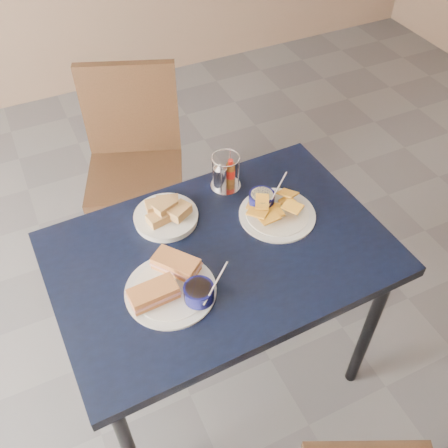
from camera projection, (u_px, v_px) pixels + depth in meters
name	position (u px, v px, depth m)	size (l,w,h in m)	color
ground	(190.00, 395.00, 2.05)	(6.00, 6.00, 0.00)	#515156
dining_table	(221.00, 265.00, 1.66)	(1.10, 0.75, 0.75)	black
chair_far	(127.00, 153.00, 2.31)	(0.55, 0.55, 0.92)	black
sandwich_plate	(173.00, 285.00, 1.48)	(0.30, 0.28, 0.12)	white
plantain_plate	(271.00, 208.00, 1.71)	(0.26, 0.26, 0.12)	white
bread_basket	(166.00, 214.00, 1.68)	(0.21, 0.21, 0.08)	white
condiment_caddy	(224.00, 174.00, 1.77)	(0.11, 0.11, 0.14)	silver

